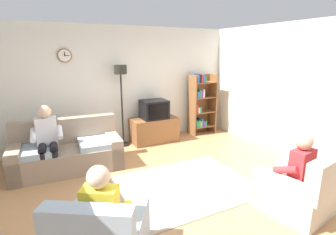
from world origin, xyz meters
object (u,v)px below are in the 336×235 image
Objects in this scene: couch at (68,153)px; floor_lamp at (121,83)px; bookshelf at (201,103)px; tv at (154,109)px; armchair_near_bookshelf at (298,192)px; person_in_left_armchair at (104,210)px; person_in_right_armchair at (294,168)px; tv_stand at (154,130)px; person_on_couch at (47,137)px.

floor_lamp reaches higher than couch.
bookshelf is at bearing -0.79° from floor_lamp.
armchair_near_bookshelf is at bearing -80.59° from tv.
person_in_left_armchair and person_in_right_armchair have the same top height.
person_in_left_armchair is (-2.54, 0.31, 0.32)m from armchair_near_bookshelf.
couch is 2.55m from person_in_left_armchair.
tv_stand is 3.54m from armchair_near_bookshelf.
tv_stand is 0.89× the size of person_on_couch.
bookshelf reaches higher than tv.
person_in_left_armchair reaches higher than armchair_near_bookshelf.
floor_lamp reaches higher than armchair_near_bookshelf.
tv is at bearing 17.05° from couch.
armchair_near_bookshelf is (2.62, -2.84, -0.02)m from couch.
couch and armchair_near_bookshelf have the same top height.
couch is 0.51m from person_on_couch.
bookshelf is 2.21m from floor_lamp.
floor_lamp is at bearing 172.39° from tv_stand.
tv_stand is 1.47m from bookshelf.
couch is at bearing 91.80° from person_in_left_armchair.
tv is 0.60× the size of armchair_near_bookshelf.
floor_lamp is at bearing 29.95° from couch.
tv_stand is at bearing 90.00° from tv.
armchair_near_bookshelf is at bearing -80.65° from tv_stand.
bookshelf is at bearing 3.93° from tv.
person_in_left_armchair is (-1.22, -3.28, -0.85)m from floor_lamp.
bookshelf is at bearing 76.83° from person_in_right_armchair.
armchair_near_bookshelf is 2.58m from person_in_left_armchair.
bookshelf reaches higher than person_on_couch.
armchair_near_bookshelf is at bearing -47.33° from couch.
floor_lamp is 1.85× the size of armchair_near_bookshelf.
armchair_near_bookshelf is 4.03m from person_on_couch.
person_in_right_armchair is (-0.81, -3.47, -0.21)m from bookshelf.
tv is at bearing 58.13° from person_in_left_armchair.
bookshelf reaches higher than person_in_left_armchair.
bookshelf is 3.57m from person_in_right_armchair.
person_in_left_armchair is at bearing -88.20° from couch.
person_in_right_armchair is at bearing -69.61° from floor_lamp.
person_in_left_armchair is (0.39, -2.42, -0.09)m from person_on_couch.
person_in_right_armchair is at bearing -80.59° from tv.
floor_lamp reaches higher than person_in_right_armchair.
person_in_left_armchair is (-3.34, -3.25, -0.21)m from bookshelf.
person_in_right_armchair is (0.56, -3.38, -0.20)m from tv.
bookshelf reaches higher than couch.
person_on_couch is (-0.31, -0.11, 0.39)m from couch.
tv_stand is at bearing 99.35° from armchair_near_bookshelf.
tv is 0.99m from floor_lamp.
armchair_near_bookshelf is at bearing -42.97° from person_on_couch.
floor_lamp is 1.65× the size of person_in_left_armchair.
armchair_near_bookshelf is 0.89× the size of person_in_right_armchair.
person_on_couch reaches higher than person_in_right_armchair.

